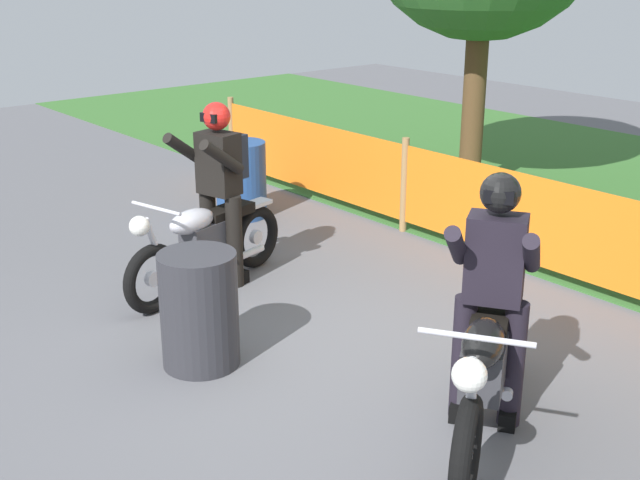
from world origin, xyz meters
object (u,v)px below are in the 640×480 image
object	(u,v)px
motorcycle_lead	(484,369)
rider_lead	(493,286)
spare_drum	(199,310)
oil_drum	(241,180)
motorcycle_trailing	(206,242)
rider_trailing	(220,183)

from	to	relation	value
motorcycle_lead	rider_lead	size ratio (longest dim) A/B	1.10
rider_lead	spare_drum	world-z (taller)	rider_lead
oil_drum	motorcycle_trailing	bearing A→B (deg)	-43.30
motorcycle_trailing	spare_drum	distance (m)	1.46
motorcycle_trailing	rider_lead	distance (m)	3.12
rider_lead	oil_drum	bearing A→B (deg)	-137.88
motorcycle_lead	motorcycle_trailing	world-z (taller)	motorcycle_lead
rider_trailing	motorcycle_lead	bearing A→B (deg)	73.10
oil_drum	spare_drum	xyz separation A→B (m)	(2.78, -2.32, 0.00)
motorcycle_trailing	rider_trailing	distance (m)	0.55
motorcycle_trailing	oil_drum	world-z (taller)	motorcycle_trailing
motorcycle_lead	rider_trailing	world-z (taller)	rider_trailing
rider_trailing	oil_drum	bearing A→B (deg)	-143.09
motorcycle_trailing	spare_drum	size ratio (longest dim) A/B	2.19
rider_lead	spare_drum	size ratio (longest dim) A/B	1.92
motorcycle_trailing	oil_drum	xyz separation A→B (m)	(-1.58, 1.49, -0.01)
rider_lead	spare_drum	distance (m)	2.19
motorcycle_lead	motorcycle_trailing	bearing A→B (deg)	-122.39
motorcycle_lead	oil_drum	size ratio (longest dim) A/B	2.12
spare_drum	motorcycle_trailing	bearing A→B (deg)	145.35
motorcycle_lead	oil_drum	world-z (taller)	motorcycle_lead
motorcycle_lead	rider_lead	xyz separation A→B (m)	(-0.13, 0.19, 0.46)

